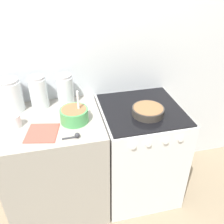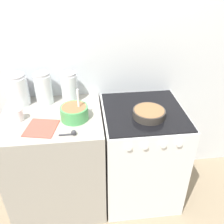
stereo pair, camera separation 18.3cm
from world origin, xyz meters
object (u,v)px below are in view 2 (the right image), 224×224
object	(u,v)px
mixing_bowl	(74,112)
storage_jar_middle	(44,90)
tin_can	(18,115)
storage_jar_right	(70,89)
baking_pan	(149,113)
storage_jar_left	(17,92)
stove	(141,154)

from	to	relation	value
mixing_bowl	storage_jar_middle	world-z (taller)	storage_jar_middle
tin_can	mixing_bowl	bearing A→B (deg)	-4.26
tin_can	storage_jar_right	bearing A→B (deg)	33.21
storage_jar_middle	tin_can	xyz separation A→B (m)	(-0.17, -0.24, -0.06)
mixing_bowl	baking_pan	xyz separation A→B (m)	(0.55, -0.04, -0.03)
storage_jar_left	storage_jar_middle	bearing A→B (deg)	0.00
mixing_bowl	baking_pan	distance (m)	0.55
mixing_bowl	storage_jar_right	xyz separation A→B (m)	(-0.04, 0.27, 0.05)
storage_jar_middle	tin_can	size ratio (longest dim) A/B	2.80
mixing_bowl	tin_can	distance (m)	0.41
storage_jar_left	storage_jar_right	bearing A→B (deg)	0.00
stove	baking_pan	distance (m)	0.49
stove	storage_jar_middle	xyz separation A→B (m)	(-0.78, 0.22, 0.56)
stove	storage_jar_right	bearing A→B (deg)	158.99
stove	tin_can	xyz separation A→B (m)	(-0.94, -0.02, 0.49)
mixing_bowl	tin_can	size ratio (longest dim) A/B	2.61
storage_jar_left	tin_can	xyz separation A→B (m)	(0.04, -0.24, -0.06)
baking_pan	tin_can	size ratio (longest dim) A/B	2.60
storage_jar_middle	storage_jar_right	world-z (taller)	storage_jar_middle
tin_can	storage_jar_middle	bearing A→B (deg)	55.60
baking_pan	storage_jar_right	distance (m)	0.67
storage_jar_middle	tin_can	distance (m)	0.30
storage_jar_left	storage_jar_middle	size ratio (longest dim) A/B	0.98
storage_jar_right	tin_can	size ratio (longest dim) A/B	2.71
stove	tin_can	distance (m)	1.06
stove	storage_jar_right	size ratio (longest dim) A/B	3.57
stove	storage_jar_left	xyz separation A→B (m)	(-0.98, 0.22, 0.56)
storage_jar_left	storage_jar_right	distance (m)	0.41
stove	storage_jar_right	world-z (taller)	storage_jar_right
storage_jar_left	storage_jar_right	xyz separation A→B (m)	(0.41, 0.00, -0.00)
storage_jar_middle	tin_can	world-z (taller)	storage_jar_middle
stove	baking_pan	xyz separation A→B (m)	(0.01, -0.09, 0.48)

